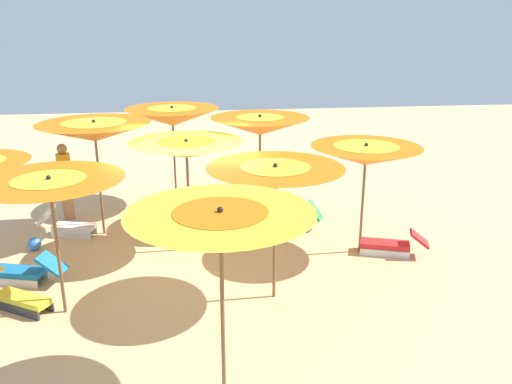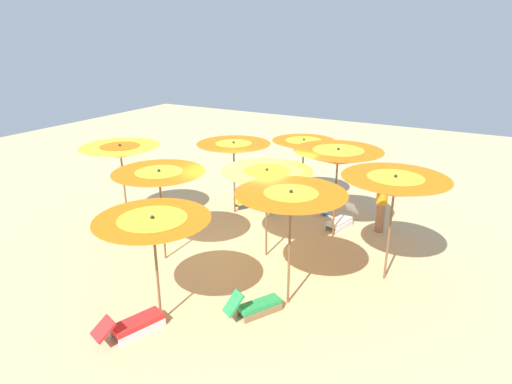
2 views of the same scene
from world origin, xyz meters
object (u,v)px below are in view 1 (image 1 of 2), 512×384
beach_umbrella_0 (172,117)px  beachgoer_0 (65,180)px  beach_umbrella_6 (366,155)px  beach_ball (34,244)px  beach_umbrella_4 (186,149)px  lounger_1 (293,217)px  beach_umbrella_3 (260,126)px  beach_umbrella_7 (275,176)px  lounger_4 (17,296)px  beach_umbrella_8 (221,226)px  lounger_2 (23,271)px  beach_umbrella_5 (50,189)px  lounger_0 (390,245)px  beach_umbrella_1 (95,132)px  lounger_3 (69,226)px

beach_umbrella_0 → beachgoer_0: (-0.75, 2.43, -1.25)m
beachgoer_0 → beach_umbrella_0: bearing=-138.6°
beach_umbrella_6 → beach_ball: (0.88, 6.37, -1.82)m
beach_umbrella_4 → lounger_1: bearing=-66.9°
lounger_1 → beach_ball: lounger_1 is taller
beach_umbrella_3 → beach_umbrella_7: size_ratio=1.08×
lounger_4 → beach_umbrella_7: bearing=29.6°
beach_umbrella_0 → beach_umbrella_6: (-3.35, -3.62, -0.23)m
beach_umbrella_8 → lounger_2: 5.00m
beach_umbrella_8 → lounger_4: (2.34, 3.10, -1.96)m
lounger_2 → lounger_4: size_ratio=1.06×
beach_umbrella_5 → beachgoer_0: 4.42m
beach_umbrella_0 → beach_umbrella_7: size_ratio=1.08×
lounger_1 → lounger_2: (-1.98, 5.15, -0.00)m
lounger_0 → beach_umbrella_4: bearing=8.3°
lounger_0 → lounger_1: bearing=-27.8°
lounger_1 → lounger_2: size_ratio=0.83×
beach_umbrella_7 → beachgoer_0: beach_umbrella_7 is taller
beach_umbrella_4 → beach_umbrella_5: (-2.13, 1.96, -0.03)m
beach_umbrella_1 → lounger_2: beach_umbrella_1 is taller
beach_umbrella_8 → beach_umbrella_3: bearing=-12.1°
beach_umbrella_0 → beach_umbrella_5: size_ratio=1.10×
beach_umbrella_1 → beach_umbrella_8: bearing=-157.6°
lounger_3 → beach_ball: (-0.70, 0.53, -0.08)m
beach_umbrella_1 → beach_umbrella_7: 4.46m
beach_umbrella_5 → lounger_3: bearing=10.2°
beach_umbrella_7 → lounger_4: (0.15, 4.07, -1.86)m
beach_umbrella_8 → lounger_4: 4.35m
beach_umbrella_8 → lounger_3: bearing=28.6°
beach_umbrella_4 → lounger_3: beach_umbrella_4 is taller
beach_umbrella_4 → beach_umbrella_8: bearing=-175.0°
lounger_1 → beach_ball: size_ratio=4.55×
beach_umbrella_0 → beach_umbrella_1: bearing=139.4°
lounger_2 → beachgoer_0: bearing=-76.8°
beach_umbrella_6 → beachgoer_0: 6.66m
lounger_0 → beachgoer_0: bearing=-4.2°
lounger_0 → beach_ball: size_ratio=5.12×
lounger_0 → lounger_3: (1.77, 6.38, 0.02)m
beach_umbrella_4 → beach_umbrella_7: size_ratio=0.99×
beach_umbrella_1 → lounger_0: (-1.78, -5.67, -2.02)m
beach_umbrella_5 → lounger_1: beach_umbrella_5 is taller
beach_umbrella_3 → beach_umbrella_7: beach_umbrella_3 is taller
beach_umbrella_5 → beach_ball: bearing=23.9°
lounger_0 → lounger_1: lounger_1 is taller
beachgoer_0 → beach_ball: (-1.72, 0.32, -0.79)m
beach_umbrella_5 → lounger_4: beach_umbrella_5 is taller
beach_umbrella_8 → lounger_1: (5.22, -1.89, -1.96)m
beach_umbrella_3 → lounger_2: 5.42m
lounger_2 → lounger_3: 2.11m
lounger_4 → beachgoer_0: 4.06m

